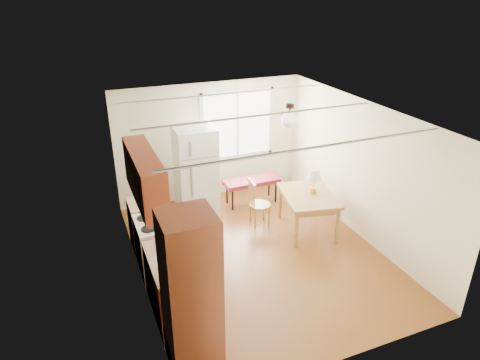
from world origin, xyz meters
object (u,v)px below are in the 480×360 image
bench (252,182)px  dining_table (308,199)px  chair (256,201)px  refrigerator (196,172)px

bench → dining_table: (0.53, -1.42, 0.17)m
chair → bench: bearing=74.7°
dining_table → chair: size_ratio=1.45×
refrigerator → chair: bearing=-42.1°
refrigerator → bench: refrigerator is taller
chair → refrigerator: bearing=139.3°
refrigerator → dining_table: bearing=-36.5°
dining_table → chair: 0.99m
bench → dining_table: bearing=-69.8°
bench → refrigerator: bearing=-179.2°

